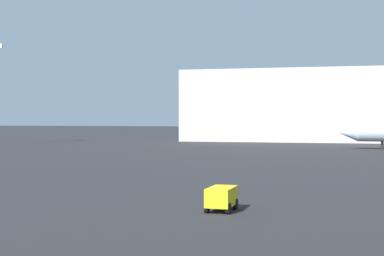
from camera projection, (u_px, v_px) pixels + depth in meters
baggage_cart at (222, 197)px, 31.09m from camera, size 1.50×2.47×1.30m
terminal_building at (329, 106)px, 122.82m from camera, size 61.51×20.37×15.13m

